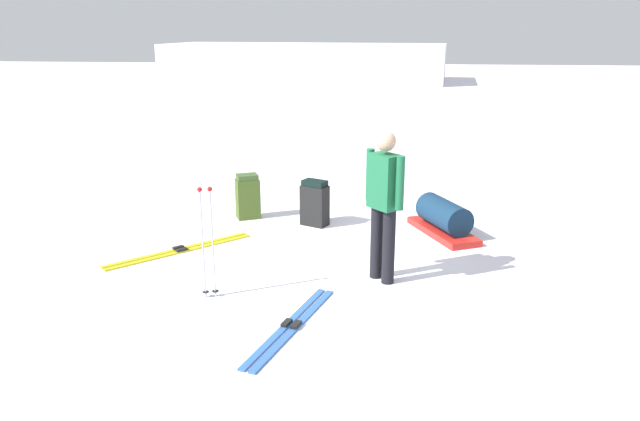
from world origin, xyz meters
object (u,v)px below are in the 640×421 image
object	(u,v)px
ski_pair_near	(291,326)
backpack_large_dark	(248,197)
skier_standing	(384,199)
ski_poles_planted_near	(207,237)
gear_sled	(444,219)
ski_pair_far	(180,250)
backpack_bright	(315,203)

from	to	relation	value
ski_pair_near	backpack_large_dark	size ratio (longest dim) A/B	2.58
backpack_large_dark	skier_standing	bearing A→B (deg)	-46.33
skier_standing	ski_poles_planted_near	world-z (taller)	skier_standing
gear_sled	ski_poles_planted_near	bearing A→B (deg)	-138.59
ski_poles_planted_near	backpack_large_dark	bearing A→B (deg)	94.38
skier_standing	gear_sled	size ratio (longest dim) A/B	1.28
backpack_large_dark	ski_poles_planted_near	bearing A→B (deg)	-85.62
backpack_large_dark	ski_pair_far	bearing A→B (deg)	-110.70
skier_standing	ski_pair_far	xyz separation A→B (m)	(-2.57, 0.63, -0.94)
backpack_large_dark	ski_poles_planted_near	size ratio (longest dim) A/B	0.55
skier_standing	ski_pair_near	bearing A→B (deg)	-124.46
backpack_bright	ski_pair_near	bearing A→B (deg)	-87.43
ski_pair_near	ski_pair_far	world-z (taller)	same
ski_pair_far	backpack_bright	distance (m)	2.04
ski_pair_far	gear_sled	bearing A→B (deg)	16.92
backpack_large_dark	gear_sled	bearing A→B (deg)	-8.93
ski_pair_near	gear_sled	bearing A→B (deg)	60.05
ski_pair_near	ski_pair_far	distance (m)	2.54
ski_pair_far	backpack_large_dark	xyz separation A→B (m)	(0.56, 1.48, 0.31)
skier_standing	ski_poles_planted_near	size ratio (longest dim) A/B	1.41
ski_pair_near	backpack_bright	world-z (taller)	backpack_bright
backpack_bright	backpack_large_dark	bearing A→B (deg)	167.42
skier_standing	gear_sled	world-z (taller)	skier_standing
ski_pair_far	ski_poles_planted_near	world-z (taller)	ski_poles_planted_near
ski_poles_planted_near	ski_pair_far	bearing A→B (deg)	120.98
skier_standing	backpack_large_dark	bearing A→B (deg)	133.67
backpack_large_dark	backpack_bright	distance (m)	1.05
ski_pair_near	backpack_large_dark	xyz separation A→B (m)	(-1.17, 3.34, 0.31)
skier_standing	ski_pair_far	bearing A→B (deg)	166.23
ski_pair_near	ski_poles_planted_near	distance (m)	1.30
gear_sled	backpack_bright	bearing A→B (deg)	173.18
backpack_bright	gear_sled	world-z (taller)	backpack_bright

